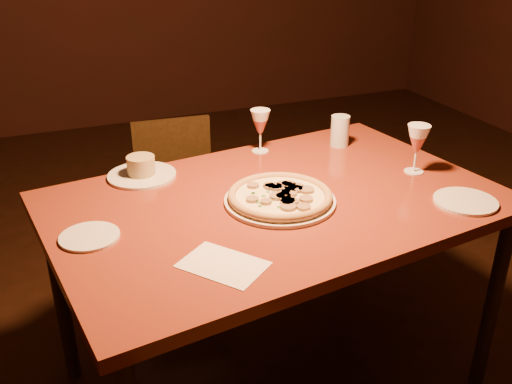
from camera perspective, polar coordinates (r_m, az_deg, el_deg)
name	(u,v)px	position (r m, az deg, el deg)	size (l,w,h in m)	color
dining_table	(276,217)	(1.94, 2.04, -2.47)	(1.60, 1.14, 0.79)	maroon
chair_far	(179,193)	(2.78, -7.71, -0.15)	(0.40, 0.40, 0.78)	black
pizza_plate	(280,197)	(1.87, 2.41, -0.49)	(0.37, 0.37, 0.04)	silver
ramekin_saucer	(141,170)	(2.10, -11.38, 2.14)	(0.25, 0.25, 0.08)	silver
wine_glass_far	(260,131)	(2.27, 0.43, 6.12)	(0.08, 0.08, 0.17)	#A94C46
wine_glass_right	(417,149)	(2.15, 15.76, 4.16)	(0.08, 0.08, 0.18)	#A94C46
water_tumbler	(340,131)	(2.37, 8.39, 6.06)	(0.08, 0.08, 0.13)	silver
side_plate_left	(90,237)	(1.74, -16.31, -4.30)	(0.18, 0.18, 0.01)	silver
side_plate_near	(465,201)	(2.00, 20.21, -0.89)	(0.21, 0.21, 0.01)	silver
menu_card	(223,265)	(1.56, -3.31, -7.26)	(0.15, 0.22, 0.00)	white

